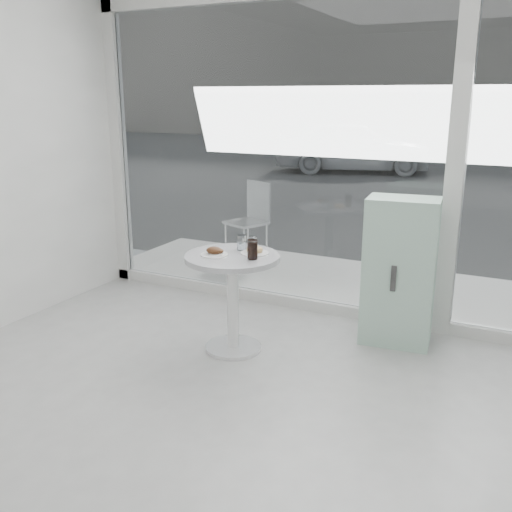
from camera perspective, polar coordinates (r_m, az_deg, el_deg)
The scene contains 12 objects.
storefront at distance 4.92m, azimuth 9.94°, elevation 13.04°, with size 5.00×0.14×3.00m.
main_table at distance 4.35m, azimuth -2.36°, elevation -2.68°, with size 0.72×0.72×0.77m.
patio_deck at distance 6.01m, azimuth 10.75°, elevation -2.95°, with size 5.60×1.60×0.05m, color silver.
street at distance 17.87m, azimuth 21.88°, elevation 8.43°, with size 40.00×24.00×0.00m, color #323232.
mint_cabinet at distance 4.62m, azimuth 14.13°, elevation -1.55°, with size 0.58×0.42×1.18m.
patio_chair at distance 6.63m, azimuth -0.49°, elevation 4.00°, with size 0.52×0.52×0.92m.
car_white at distance 15.21m, azimuth 9.75°, elevation 10.78°, with size 1.58×3.94×1.34m, color silver.
plate_fritter at distance 4.27m, azimuth -4.14°, elevation 0.38°, with size 0.21×0.21×0.07m.
plate_donut at distance 4.30m, azimuth -0.13°, elevation 0.47°, with size 0.21×0.21×0.05m.
water_tumbler_a at distance 4.40m, azimuth -1.44°, elevation 1.26°, with size 0.07×0.07×0.12m.
water_tumbler_b at distance 4.39m, azimuth -0.33°, elevation 1.17°, with size 0.07×0.07×0.11m.
cola_glass at distance 4.15m, azimuth -0.36°, elevation 0.62°, with size 0.08×0.08×0.15m.
Camera 1 is at (1.51, -1.70, 1.92)m, focal length 40.00 mm.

